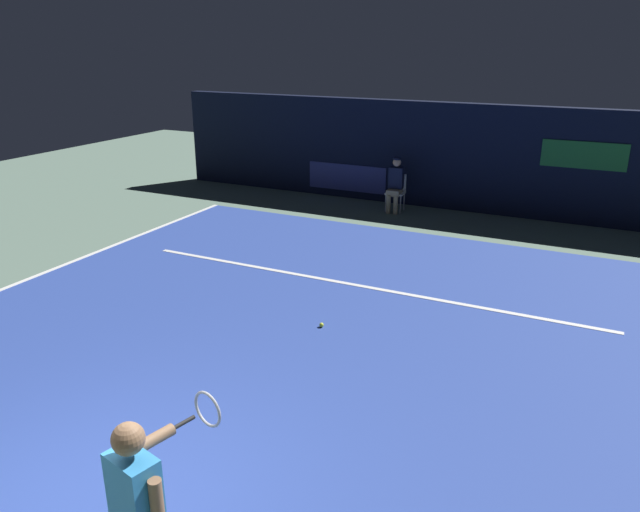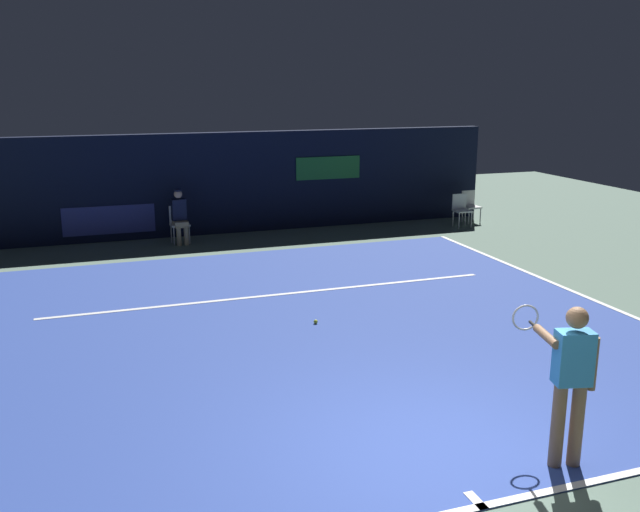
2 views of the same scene
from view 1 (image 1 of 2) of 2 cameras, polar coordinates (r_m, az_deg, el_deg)
The scene contains 7 objects.
ground_plane at distance 9.13m, azimuth -1.15°, elevation -6.73°, with size 31.24×31.24×0.00m, color slate.
court_surface at distance 9.13m, azimuth -1.15°, elevation -6.70°, with size 10.78×10.50×0.01m, color #2D479E.
line_sideline_right at distance 12.33m, azimuth -23.80°, elevation -1.25°, with size 0.10×10.50×0.01m, color white.
line_service at distance 10.65m, azimuth 3.38°, elevation -2.71°, with size 8.41×0.10×0.01m, color white.
back_wall at distance 15.62m, azimuth 11.90°, elevation 9.02°, with size 15.25×0.33×2.60m.
line_judge_on_chair at distance 15.19m, azimuth 7.02°, elevation 6.64°, with size 0.47×0.55×1.32m.
tennis_ball at distance 9.13m, azimuth 0.14°, elevation -6.41°, with size 0.07×0.07×0.07m, color #CCE033.
Camera 1 is at (3.77, -3.02, 4.04)m, focal length 34.48 mm.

